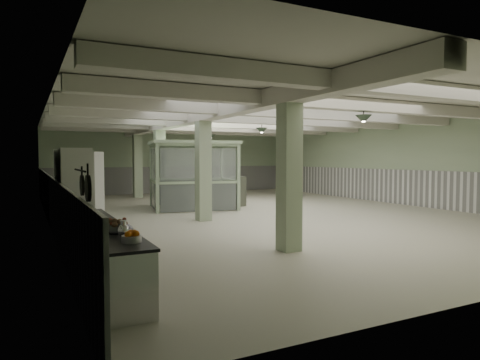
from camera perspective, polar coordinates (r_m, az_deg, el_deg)
name	(u,v)px	position (r m, az deg, el deg)	size (l,w,h in m)	color
floor	(256,212)	(15.84, 2.20, -4.34)	(20.00, 20.00, 0.00)	beige
ceiling	(257,114)	(15.79, 2.23, 8.73)	(14.00, 20.00, 0.02)	beige
wall_back	(173,162)	(24.94, -8.95, 2.45)	(14.00, 0.02, 3.60)	#ABC19A
wall_left	(48,165)	(13.78, -24.22, 1.81)	(0.02, 20.00, 3.60)	#ABC19A
wall_right	(396,163)	(20.05, 20.03, 2.18)	(0.02, 20.00, 3.60)	#ABC19A
wainscot_left	(50,201)	(13.83, -24.03, -2.54)	(0.05, 19.90, 1.50)	white
wainscot_right	(395,186)	(20.07, 19.93, -0.82)	(0.05, 19.90, 1.50)	white
wainscot_back	(173,180)	(24.95, -8.91, 0.04)	(13.90, 0.05, 1.50)	white
girder	(192,118)	(14.73, -6.41, 8.27)	(0.45, 19.90, 0.40)	silver
beam_a	(430,91)	(9.93, 24.01, 10.83)	(13.90, 0.35, 0.32)	silver
beam_b	(349,104)	(11.67, 14.34, 9.78)	(13.90, 0.35, 0.32)	silver
beam_c	(295,113)	(13.65, 7.36, 8.85)	(13.90, 0.35, 0.32)	silver
beam_d	(257,119)	(15.78, 2.23, 8.08)	(13.90, 0.35, 0.32)	silver
beam_e	(228,124)	(18.00, -1.65, 7.45)	(13.90, 0.35, 0.32)	silver
beam_f	(205,128)	(20.29, -4.66, 6.94)	(13.90, 0.35, 0.32)	silver
beam_g	(187,131)	(22.62, -7.05, 6.52)	(13.90, 0.35, 0.32)	silver
column_a	(289,168)	(9.28, 6.58, 1.60)	(0.42, 0.42, 3.60)	#ACC09A
column_b	(203,165)	(13.74, -4.93, 2.06)	(0.42, 0.42, 3.60)	#ACC09A
column_c	(160,163)	(18.48, -10.68, 2.26)	(0.42, 0.42, 3.60)	#ACC09A
column_d	(138,162)	(22.35, -13.51, 2.35)	(0.42, 0.42, 3.60)	#ACC09A
hook_rail	(80,170)	(6.20, -20.58, 1.21)	(0.02, 0.02, 1.20)	black
pendant_front	(363,119)	(11.97, 16.14, 7.81)	(0.44, 0.44, 0.22)	#314131
pendant_mid	(262,131)	(16.43, 2.91, 6.58)	(0.44, 0.44, 0.22)	#314131
pendant_back	(211,137)	(20.92, -3.89, 5.81)	(0.44, 0.44, 0.22)	#314131
prep_counter	(98,252)	(7.59, -18.38, -9.04)	(0.80, 4.59, 0.91)	silver
pitcher_near	(87,213)	(8.16, -19.70, -4.14)	(0.18, 0.21, 0.27)	silver
pitcher_far	(123,229)	(6.25, -15.27, -6.34)	(0.16, 0.19, 0.24)	silver
veg_colander	(118,226)	(6.68, -15.94, -5.89)	(0.46, 0.46, 0.21)	#3A3A3E
orange_bowl	(132,240)	(5.84, -14.26, -7.72)	(0.26, 0.26, 0.09)	#B2B2B7
skillet_near	(88,188)	(5.80, -19.61, -1.06)	(0.34, 0.34, 0.05)	black
skillet_far	(82,185)	(6.44, -20.31, -0.69)	(0.29, 0.29, 0.04)	black
walkin_cooler	(73,197)	(10.58, -21.35, -2.08)	(1.07, 2.45, 2.25)	silver
guard_booth	(193,163)	(17.16, -6.32, 2.22)	(3.74, 3.33, 2.67)	#ACC49D
filing_cabinet	(238,191)	(17.86, -0.26, -1.51)	(0.40, 0.57, 1.24)	#515547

